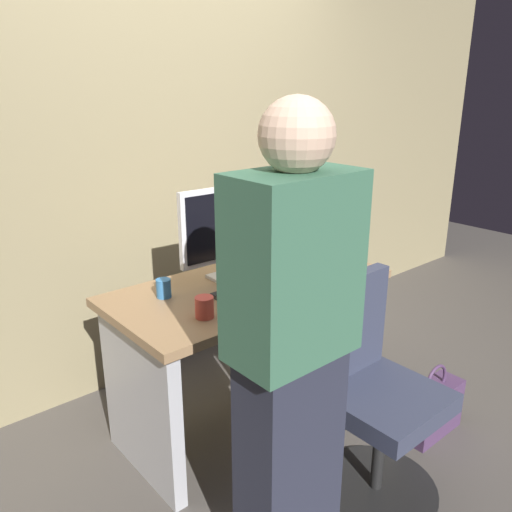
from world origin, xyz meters
name	(u,v)px	position (x,y,z in m)	size (l,w,h in m)	color
ground_plane	(250,417)	(0.00, 0.00, 0.00)	(9.00, 9.00, 0.00)	#4C4742
wall_back	(154,115)	(0.00, 0.81, 1.50)	(6.40, 0.10, 3.00)	#8C7F5B
desk	(249,329)	(0.00, 0.00, 0.51)	(1.34, 0.67, 0.76)	#93704C
office_chair	(371,400)	(0.08, -0.69, 0.43)	(0.52, 0.52, 0.94)	black
person_at_desk	(291,356)	(-0.44, -0.73, 0.84)	(0.40, 0.24, 1.64)	#262838
monitor	(230,227)	(-0.02, 0.12, 1.01)	(0.54, 0.15, 0.46)	silver
keyboard	(256,287)	(-0.03, -0.08, 0.77)	(0.43, 0.13, 0.02)	#262626
mouse	(304,271)	(0.29, -0.08, 0.77)	(0.06, 0.10, 0.03)	white
cup_near_keyboard	(204,307)	(-0.38, -0.17, 0.80)	(0.08, 0.08, 0.09)	#D84C3F
cup_by_monitor	(164,288)	(-0.40, 0.12, 0.80)	(0.07, 0.07, 0.08)	#3372B2
book_stack	(290,251)	(0.41, 0.14, 0.79)	(0.23, 0.18, 0.08)	white
handbag	(432,408)	(0.61, -0.68, 0.14)	(0.34, 0.14, 0.38)	#4C3356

